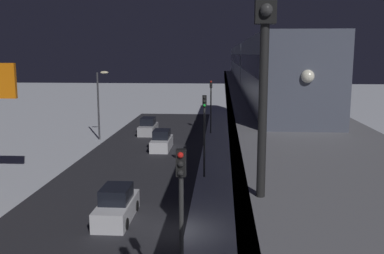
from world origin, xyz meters
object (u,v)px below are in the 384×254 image
at_px(traffic_light_far, 211,99).
at_px(rail_signal, 265,46).
at_px(subway_train, 252,63).
at_px(sedan_silver, 148,127).
at_px(traffic_light_near, 181,213).
at_px(traffic_light_mid, 204,124).
at_px(sedan_white_3, 162,141).
at_px(sedan_white, 117,206).

bearing_deg(traffic_light_far, rail_signal, 92.66).
relative_size(subway_train, rail_signal, 13.87).
height_order(sedan_silver, traffic_light_near, traffic_light_near).
bearing_deg(traffic_light_mid, rail_signal, 94.66).
height_order(sedan_white_3, traffic_light_mid, traffic_light_mid).
bearing_deg(traffic_light_mid, sedan_white, 62.95).
distance_m(traffic_light_mid, traffic_light_far, 19.05).
relative_size(rail_signal, sedan_white, 0.86).
height_order(rail_signal, traffic_light_far, rail_signal).
relative_size(sedan_white, sedan_silver, 1.00).
bearing_deg(rail_signal, sedan_white_3, -79.08).
bearing_deg(traffic_light_far, sedan_silver, 7.00).
xyz_separation_m(rail_signal, sedan_white_3, (6.75, -34.99, -8.83)).
xyz_separation_m(rail_signal, sedan_white, (6.75, -16.00, -8.85)).
relative_size(rail_signal, sedan_silver, 0.86).
height_order(sedan_silver, traffic_light_mid, traffic_light_mid).
bearing_deg(sedan_white, subway_train, 64.46).
height_order(sedan_white_3, traffic_light_far, traffic_light_far).
bearing_deg(traffic_light_near, sedan_silver, -78.60).
relative_size(sedan_white, traffic_light_far, 0.73).
xyz_separation_m(rail_signal, traffic_light_far, (2.05, -44.26, -5.43)).
bearing_deg(sedan_white, sedan_white_3, 90.00).
distance_m(rail_signal, sedan_white, 19.49).
bearing_deg(traffic_light_near, traffic_light_far, -90.00).
bearing_deg(rail_signal, traffic_light_near, -71.55).
relative_size(sedan_white, traffic_light_near, 0.73).
bearing_deg(rail_signal, sedan_silver, -77.57).
bearing_deg(traffic_light_mid, sedan_white_3, -64.34).
bearing_deg(traffic_light_far, sedan_white_3, 63.11).
distance_m(sedan_white_3, sedan_silver, 8.80).
relative_size(sedan_white, traffic_light_mid, 0.73).
bearing_deg(sedan_silver, traffic_light_mid, 112.47).
bearing_deg(sedan_white_3, traffic_light_far, 63.11).
bearing_deg(subway_train, traffic_light_near, 81.72).
distance_m(subway_train, traffic_light_far, 11.54).
distance_m(sedan_white, traffic_light_near, 11.43).
height_order(rail_signal, traffic_light_near, rail_signal).
bearing_deg(subway_train, sedan_silver, -37.36).
bearing_deg(rail_signal, sedan_white, -67.12).
xyz_separation_m(traffic_light_near, traffic_light_mid, (0.00, -19.05, 0.00)).
relative_size(sedan_silver, traffic_light_far, 0.73).
distance_m(subway_train, sedan_white_3, 11.85).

